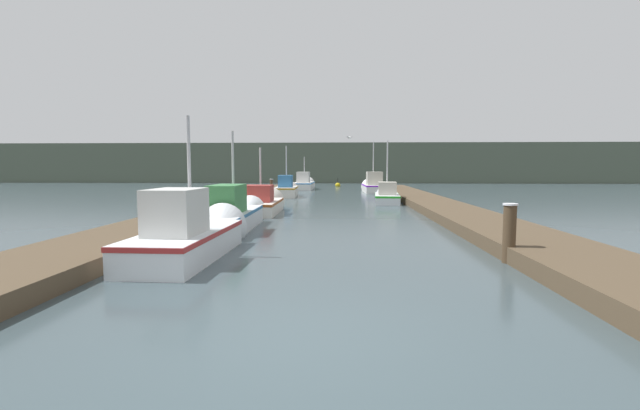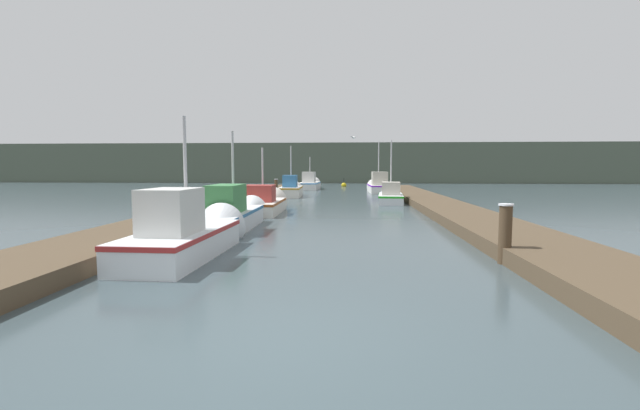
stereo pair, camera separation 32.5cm
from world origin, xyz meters
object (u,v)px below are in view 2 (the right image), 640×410
fishing_boat_4 (291,189)px  mooring_piling_0 (276,188)px  fishing_boat_3 (391,196)px  seagull_lead (353,137)px  fishing_boat_0 (189,234)px  channel_buoy (344,185)px  fishing_boat_1 (235,213)px  mooring_piling_1 (505,234)px  fishing_boat_6 (310,184)px  fishing_boat_5 (378,186)px  fishing_boat_2 (264,203)px

fishing_boat_4 → mooring_piling_0: bearing=-151.7°
fishing_boat_3 → seagull_lead: seagull_lead is taller
fishing_boat_4 → fishing_boat_0: bearing=-91.6°
channel_buoy → fishing_boat_1: bearing=-96.3°
fishing_boat_1 → channel_buoy: size_ratio=5.40×
fishing_boat_1 → fishing_boat_3: bearing=58.6°
fishing_boat_0 → mooring_piling_1: 7.22m
fishing_boat_4 → fishing_boat_6: bearing=85.2°
fishing_boat_5 → mooring_piling_1: 26.08m
mooring_piling_0 → seagull_lead: seagull_lead is taller
seagull_lead → fishing_boat_6: bearing=-123.5°
fishing_boat_1 → seagull_lead: (4.18, 13.03, 3.44)m
mooring_piling_0 → mooring_piling_1: bearing=-67.2°
mooring_piling_0 → channel_buoy: 16.17m
fishing_boat_1 → fishing_boat_2: (0.01, 5.04, -0.09)m
fishing_boat_2 → fishing_boat_3: 8.60m
fishing_boat_0 → fishing_boat_2: 9.48m
fishing_boat_0 → seagull_lead: bearing=78.4°
channel_buoy → mooring_piling_1: bearing=-83.7°
fishing_boat_2 → fishing_boat_5: 17.21m
fishing_boat_2 → fishing_boat_3: size_ratio=1.06×
fishing_boat_5 → seagull_lead: fishing_boat_5 is taller
fishing_boat_1 → fishing_boat_4: size_ratio=1.24×
fishing_boat_5 → channel_buoy: size_ratio=4.97×
fishing_boat_6 → mooring_piling_0: (-1.41, -10.59, 0.14)m
fishing_boat_1 → mooring_piling_0: 15.03m
fishing_boat_0 → mooring_piling_0: size_ratio=3.97×
channel_buoy → seagull_lead: seagull_lead is taller
fishing_boat_1 → mooring_piling_1: 8.84m
fishing_boat_2 → channel_buoy: 25.69m
fishing_boat_3 → seagull_lead: bearing=139.5°
fishing_boat_3 → fishing_boat_4: fishing_boat_3 is taller
fishing_boat_3 → fishing_boat_2: bearing=-132.9°
mooring_piling_0 → seagull_lead: (5.31, -1.96, 3.31)m
fishing_boat_3 → mooring_piling_0: bearing=155.7°
fishing_boat_0 → fishing_boat_2: fishing_boat_0 is taller
fishing_boat_3 → mooring_piling_0: (-7.48, 4.15, 0.23)m
mooring_piling_1 → mooring_piling_0: bearing=112.8°
fishing_boat_1 → fishing_boat_3: fishing_boat_3 is taller
mooring_piling_0 → fishing_boat_4: bearing=30.6°
fishing_boat_0 → fishing_boat_4: bearing=92.2°
fishing_boat_4 → fishing_boat_6: fishing_boat_4 is taller
fishing_boat_2 → fishing_boat_4: fishing_boat_4 is taller
fishing_boat_1 → seagull_lead: size_ratio=11.14×
fishing_boat_5 → channel_buoy: fishing_boat_5 is taller
fishing_boat_1 → fishing_boat_4: fishing_boat_4 is taller
fishing_boat_2 → fishing_boat_4: 10.52m
fishing_boat_3 → fishing_boat_1: bearing=-115.7°
fishing_boat_0 → channel_buoy: 35.09m
fishing_boat_1 → fishing_boat_4: bearing=89.6°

